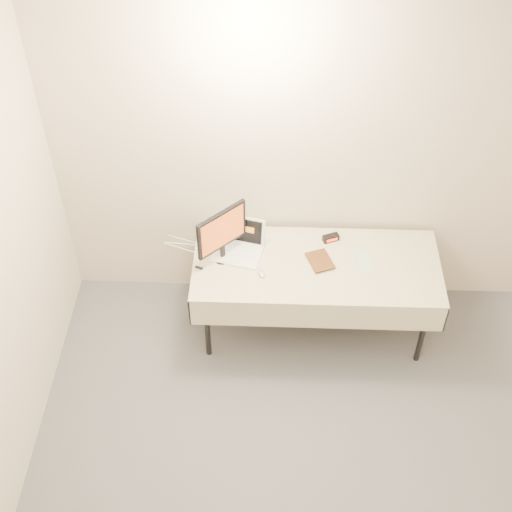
{
  "coord_description": "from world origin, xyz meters",
  "views": [
    {
      "loc": [
        -0.32,
        -1.71,
        4.54
      ],
      "look_at": [
        -0.46,
        1.99,
        0.86
      ],
      "focal_mm": 50.0,
      "sensor_mm": 36.0,
      "label": 1
    }
  ],
  "objects_px": {
    "table": "(316,270)",
    "monitor": "(222,232)",
    "book": "(311,254)",
    "laptop": "(239,244)"
  },
  "relations": [
    {
      "from": "monitor",
      "to": "book",
      "type": "distance_m",
      "value": 0.68
    },
    {
      "from": "laptop",
      "to": "book",
      "type": "relative_size",
      "value": 1.89
    },
    {
      "from": "table",
      "to": "book",
      "type": "height_order",
      "value": "book"
    },
    {
      "from": "table",
      "to": "monitor",
      "type": "bearing_deg",
      "value": 176.46
    },
    {
      "from": "table",
      "to": "book",
      "type": "distance_m",
      "value": 0.18
    },
    {
      "from": "table",
      "to": "book",
      "type": "relative_size",
      "value": 8.44
    },
    {
      "from": "laptop",
      "to": "book",
      "type": "xyz_separation_m",
      "value": [
        0.54,
        -0.14,
        0.05
      ]
    },
    {
      "from": "table",
      "to": "monitor",
      "type": "relative_size",
      "value": 4.1
    },
    {
      "from": "monitor",
      "to": "book",
      "type": "height_order",
      "value": "monitor"
    },
    {
      "from": "monitor",
      "to": "book",
      "type": "bearing_deg",
      "value": -48.61
    }
  ]
}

